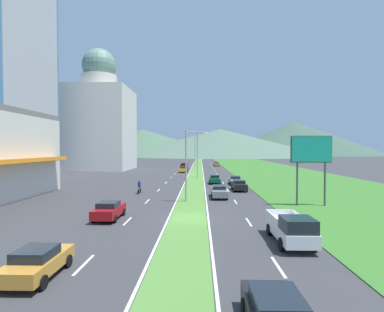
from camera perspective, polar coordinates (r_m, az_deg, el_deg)
ground_plane at (r=26.80m, az=-0.70°, el=-11.82°), size 600.00×600.00×0.00m
grass_median at (r=86.28m, az=0.90°, el=-2.61°), size 3.20×240.00×0.06m
grass_verge_right at (r=88.46m, az=14.38°, el=-2.55°), size 24.00×240.00×0.06m
lane_dash_left_1 at (r=17.77m, az=-19.87°, el=-18.86°), size 0.16×2.80×0.01m
lane_dash_left_2 at (r=26.42m, az=-12.18°, el=-12.03°), size 0.16×2.80×0.01m
lane_dash_left_3 at (r=35.47m, az=-8.50°, el=-8.54°), size 0.16×2.80×0.01m
lane_dash_left_4 at (r=44.68m, az=-6.37°, el=-6.46°), size 0.16×2.80×0.01m
lane_dash_left_5 at (r=53.98m, az=-4.97°, el=-5.08°), size 0.16×2.80×0.01m
lane_dash_left_6 at (r=63.32m, az=-3.99°, el=-4.11°), size 0.16×2.80×0.01m
lane_dash_left_7 at (r=72.68m, az=-3.26°, el=-3.39°), size 0.16×2.80×0.01m
lane_dash_left_8 at (r=82.06m, az=-2.70°, el=-2.84°), size 0.16×2.80×0.01m
lane_dash_left_9 at (r=91.46m, az=-2.26°, el=-2.39°), size 0.16×2.80×0.01m
lane_dash_left_10 at (r=100.86m, az=-1.90°, el=-2.03°), size 0.16×2.80×0.01m
lane_dash_left_11 at (r=110.27m, az=-1.60°, el=-1.74°), size 0.16×2.80×0.01m
lane_dash_left_12 at (r=119.69m, az=-1.34°, el=-1.48°), size 0.16×2.80×0.01m
lane_dash_right_1 at (r=17.16m, az=16.09°, el=-19.59°), size 0.16×2.80×0.01m
lane_dash_right_2 at (r=26.01m, az=10.76°, el=-12.24°), size 0.16×2.80×0.01m
lane_dash_right_3 at (r=35.17m, az=8.28°, el=-8.62°), size 0.16×2.80×0.01m
lane_dash_right_4 at (r=44.44m, az=6.86°, el=-6.50°), size 0.16×2.80×0.01m
lane_dash_right_5 at (r=53.78m, az=5.93°, el=-5.11°), size 0.16×2.80×0.01m
lane_dash_right_6 at (r=63.15m, az=5.29°, el=-4.13°), size 0.16×2.80×0.01m
lane_dash_right_7 at (r=72.53m, az=4.81°, el=-3.41°), size 0.16×2.80×0.01m
lane_dash_right_8 at (r=81.93m, az=4.44°, el=-2.85°), size 0.16×2.80×0.01m
lane_dash_right_9 at (r=91.34m, az=4.14°, el=-2.40°), size 0.16×2.80×0.01m
lane_dash_right_10 at (r=100.76m, az=3.91°, el=-2.04°), size 0.16×2.80×0.01m
lane_dash_right_11 at (r=110.18m, az=3.71°, el=-1.74°), size 0.16×2.80×0.01m
lane_dash_right_12 at (r=119.60m, az=3.54°, el=-1.49°), size 0.16×2.80×0.01m
edge_line_median_left at (r=86.32m, az=-0.26°, el=-2.62°), size 0.16×240.00×0.01m
edge_line_median_right at (r=86.28m, az=2.07°, el=-2.63°), size 0.16×240.00×0.01m
domed_building at (r=91.84m, az=-17.19°, el=6.42°), size 17.95×17.95×34.99m
midrise_colored at (r=111.85m, az=-15.27°, el=3.87°), size 12.83×12.83×21.93m
hill_far_left at (r=273.85m, az=-9.37°, el=2.58°), size 153.74×153.74×23.20m
hill_far_center at (r=260.10m, az=5.37°, el=2.62°), size 174.84×174.84×22.87m
hill_far_right at (r=319.90m, az=18.84°, el=3.23°), size 164.97×164.97×32.96m
street_lamp_near at (r=34.10m, az=-0.65°, el=-0.90°), size 2.63×0.36×8.20m
street_lamp_mid at (r=61.66m, az=0.79°, el=0.87°), size 2.60×0.29×9.71m
street_lamp_far at (r=89.31m, az=0.82°, el=1.33°), size 3.38×0.35×10.38m
billboard_roadside at (r=34.06m, az=21.79°, el=0.46°), size 4.36×0.28×7.50m
car_1 at (r=37.75m, az=5.18°, el=-6.73°), size 1.95×4.79×1.50m
car_2 at (r=16.79m, az=-27.37°, el=-17.50°), size 2.01×4.03×1.45m
car_3 at (r=52.64m, az=4.35°, el=-4.42°), size 1.95×4.15×1.51m
car_4 at (r=51.67m, az=8.22°, el=-4.57°), size 1.93×4.62×1.45m
car_5 at (r=76.71m, az=-1.69°, el=-2.57°), size 2.04×4.58×1.48m
car_6 at (r=27.44m, az=-15.53°, el=-9.86°), size 2.03×4.46×1.54m
car_7 at (r=44.39m, az=8.96°, el=-5.50°), size 1.99×4.67×1.52m
car_8 at (r=104.50m, az=4.67°, el=-1.53°), size 1.93×4.31×1.37m
pickup_truck_0 at (r=20.75m, az=18.40°, el=-13.04°), size 2.18×5.40×2.00m
pickup_truck_1 at (r=84.28m, az=-1.51°, el=-2.06°), size 2.18×5.40×2.00m
motorcycle_rider at (r=41.75m, az=-10.00°, el=-6.00°), size 0.36×2.00×1.80m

